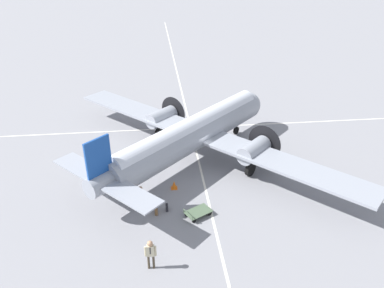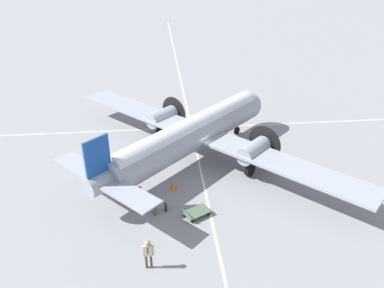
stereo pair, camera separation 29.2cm
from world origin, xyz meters
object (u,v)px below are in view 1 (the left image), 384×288
Objects in this scene: suitcase_upright_spare at (156,210)px; traffic_cone at (174,185)px; airliner_main at (195,132)px; suitcase_near_door at (167,207)px; baggage_cart at (198,212)px; passenger_boarding at (141,195)px; crew_foreground at (150,252)px.

traffic_cone reaches higher than suitcase_upright_spare.
airliner_main reaches higher than suitcase_near_door.
baggage_cart is 3.42m from traffic_cone.
passenger_boarding is at bearing 73.48° from suitcase_near_door.
airliner_main is 38.36× the size of suitcase_upright_spare.
suitcase_upright_spare is (-0.70, -0.92, -0.75)m from passenger_boarding.
airliner_main is 35.90× the size of traffic_cone.
crew_foreground is at bearing 167.53° from suitcase_near_door.
traffic_cone is at bearing 83.62° from baggage_cart.
airliner_main is 7.10m from suitcase_near_door.
airliner_main reaches higher than suitcase_upright_spare.
suitcase_upright_spare is 0.29× the size of baggage_cart.
airliner_main is 11.43× the size of crew_foreground.
crew_foreground is 3.75× the size of suitcase_near_door.
traffic_cone reaches higher than baggage_cart.
suitcase_upright_spare is (4.57, -0.37, -0.88)m from crew_foreground.
airliner_main is 4.79m from traffic_cone.
passenger_boarding is (5.26, 0.56, -0.13)m from crew_foreground.
airliner_main is at bearing -26.56° from suitcase_upright_spare.
baggage_cart is (-0.52, -2.62, 0.01)m from suitcase_upright_spare.
airliner_main reaches higher than passenger_boarding.
crew_foreground reaches higher than suitcase_upright_spare.
traffic_cone is (-3.84, 1.92, -2.12)m from airliner_main.
passenger_boarding is 3.31× the size of suitcase_near_door.
baggage_cart is (-0.74, -1.93, 0.04)m from suitcase_near_door.
airliner_main is at bearing -104.56° from crew_foreground.
suitcase_upright_spare is at bearing 153.41° from traffic_cone.
airliner_main is at bearing -26.55° from traffic_cone.
suitcase_upright_spare is at bearing -91.07° from crew_foreground.
passenger_boarding reaches higher than suitcase_near_door.
suitcase_near_door is 0.89× the size of suitcase_upright_spare.
suitcase_upright_spare is 0.94× the size of traffic_cone.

